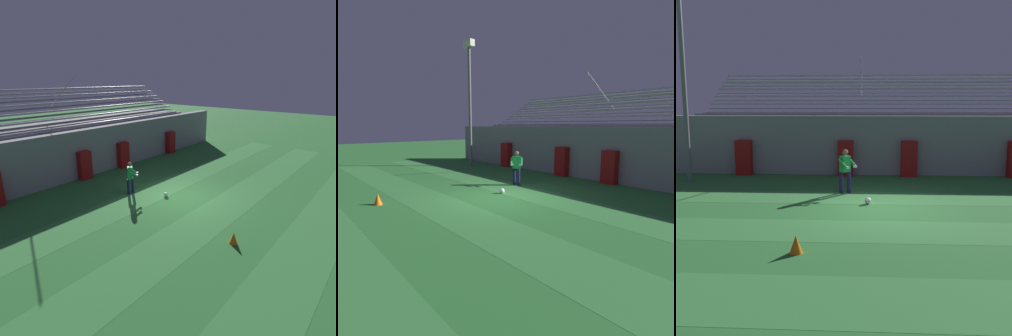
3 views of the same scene
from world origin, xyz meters
TOP-DOWN VIEW (x-y plane):
  - ground_plane at (0.00, 0.00)m, footprint 80.00×80.00m
  - turf_stripe_near at (0.00, -6.00)m, footprint 28.00×1.88m
  - turf_stripe_mid at (0.00, -2.24)m, footprint 28.00×1.88m
  - turf_stripe_far at (0.00, 1.52)m, footprint 28.00×1.88m
  - back_wall at (0.00, 6.50)m, footprint 24.00×0.60m
  - padding_pillar_gate_left at (-1.48, 5.95)m, footprint 0.73×0.44m
  - padding_pillar_gate_right at (1.48, 5.95)m, footprint 0.73×0.44m
  - padding_pillar_far_left at (-6.33, 5.95)m, footprint 0.73×0.44m
  - bleacher_stand at (-0.00, 9.19)m, footprint 18.00×4.75m
  - floodlight_pole at (-8.25, 4.26)m, footprint 0.90×0.36m
  - goalkeeper at (-1.31, 2.28)m, footprint 0.74×0.74m
  - soccer_ball at (-0.46, 0.66)m, footprint 0.22×0.22m
  - traffic_cone at (-2.12, -3.89)m, footprint 0.30×0.30m

SIDE VIEW (x-z plane):
  - ground_plane at x=0.00m, z-range 0.00..0.00m
  - turf_stripe_near at x=0.00m, z-range 0.00..0.01m
  - turf_stripe_mid at x=0.00m, z-range 0.00..0.01m
  - turf_stripe_far at x=0.00m, z-range 0.00..0.01m
  - soccer_ball at x=-0.46m, z-range 0.00..0.22m
  - traffic_cone at x=-2.12m, z-range 0.00..0.42m
  - padding_pillar_gate_left at x=-1.48m, z-range 0.00..1.66m
  - padding_pillar_gate_right at x=1.48m, z-range 0.00..1.66m
  - padding_pillar_far_left at x=-6.33m, z-range 0.00..1.66m
  - goalkeeper at x=-1.31m, z-range 0.12..1.79m
  - back_wall at x=0.00m, z-range 0.00..2.80m
  - bleacher_stand at x=0.00m, z-range -1.40..4.42m
  - floodlight_pole at x=-8.25m, z-range 1.08..9.62m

